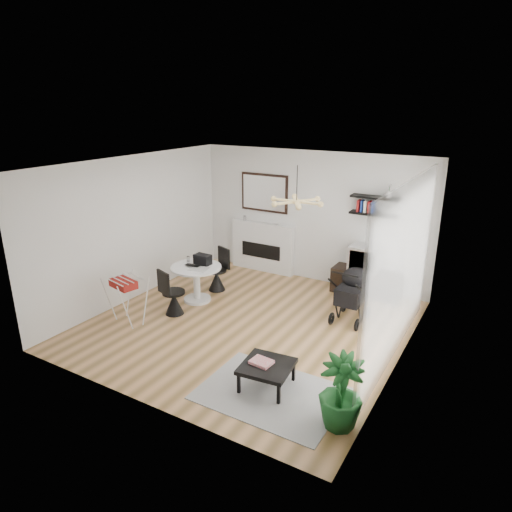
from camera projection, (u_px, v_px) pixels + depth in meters
The scene contains 25 objects.
floor at pixel (248, 324), 7.79m from camera, with size 5.00×5.00×0.00m, color olive.
ceiling at pixel (247, 165), 6.92m from camera, with size 5.00×5.00×0.00m, color white.
wall_back at pixel (311, 217), 9.40m from camera, with size 5.00×5.00×0.00m, color white.
wall_left at pixel (134, 228), 8.56m from camera, with size 5.00×5.00×0.00m, color white.
wall_right at pixel (406, 278), 6.15m from camera, with size 5.00×5.00×0.00m, color white.
sheer_curtain at pixel (402, 272), 6.37m from camera, with size 0.04×3.60×2.60m, color white.
fireplace at pixel (263, 241), 10.07m from camera, with size 1.50×0.17×2.16m.
shelf_lower at pixel (374, 214), 8.57m from camera, with size 0.90×0.25×0.04m, color black.
shelf_upper at pixel (375, 197), 8.47m from camera, with size 0.90×0.25×0.04m, color black.
pendant_lamp at pixel (296, 202), 7.01m from camera, with size 0.90×0.90×0.10m, color #E0BF75, non-canonical shape.
tv_console at pixel (366, 283), 8.91m from camera, with size 1.33×0.46×0.50m, color black.
crt_tv at pixel (365, 258), 8.78m from camera, with size 0.57×0.50×0.50m.
dining_table at pixel (197, 278), 8.57m from camera, with size 0.95×0.95×0.69m.
laptop at pixel (191, 266), 8.46m from camera, with size 0.30×0.19×0.02m, color black.
black_bag at pixel (203, 259), 8.58m from camera, with size 0.32×0.19×0.19m, color black.
newspaper at pixel (199, 269), 8.36m from camera, with size 0.33×0.27×0.01m, color silver.
drinking_glass at pixel (188, 259), 8.76m from camera, with size 0.06×0.06×0.10m, color white.
chair_far at pixel (217, 277), 9.14m from camera, with size 0.45×0.46×0.86m.
chair_near at pixel (173, 300), 8.08m from camera, with size 0.44×0.45×0.85m.
drying_rack at pixel (127, 299), 7.73m from camera, with size 0.64×0.62×0.82m.
stroller at pixel (353, 296), 7.84m from camera, with size 0.52×0.85×1.02m.
rug at pixel (271, 393), 5.94m from camera, with size 1.81×1.31×0.01m, color gray.
coffee_table at pixel (267, 367), 5.98m from camera, with size 0.71×0.71×0.33m.
magazines at pixel (261, 362), 5.99m from camera, with size 0.28×0.22×0.04m, color #DF3745.
potted_plant at pixel (341, 392), 5.22m from camera, with size 0.51×0.51×0.91m, color #185420.
Camera 1 is at (3.66, -5.97, 3.61)m, focal length 32.00 mm.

